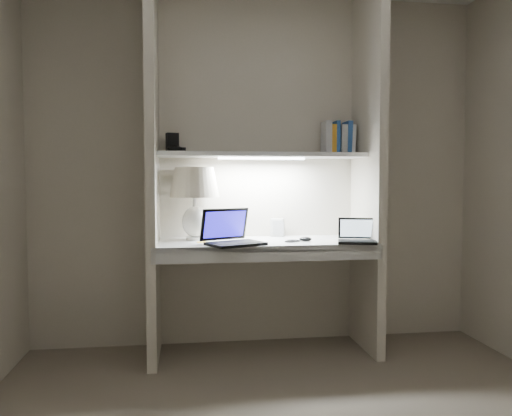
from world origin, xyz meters
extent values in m
cube|color=beige|center=(0.00, 1.50, 1.25)|extent=(3.20, 0.01, 2.50)
cube|color=beige|center=(-0.73, 1.23, 1.25)|extent=(0.06, 0.55, 2.50)
cube|color=beige|center=(0.73, 1.23, 1.25)|extent=(0.06, 0.55, 2.50)
cube|color=white|center=(0.00, 1.23, 0.75)|extent=(1.40, 0.55, 0.04)
cube|color=silver|center=(0.00, 0.96, 0.72)|extent=(1.46, 0.03, 0.10)
cube|color=silver|center=(0.00, 1.32, 1.35)|extent=(1.40, 0.36, 0.03)
cube|color=white|center=(0.00, 1.32, 1.33)|extent=(0.60, 0.04, 0.02)
cylinder|color=white|center=(-0.46, 1.33, 0.78)|extent=(0.12, 0.12, 0.02)
ellipsoid|color=white|center=(-0.46, 1.33, 0.89)|extent=(0.17, 0.17, 0.21)
cylinder|color=white|center=(-0.46, 1.33, 1.02)|extent=(0.03, 0.03, 0.09)
sphere|color=#FFD899|center=(-0.46, 1.33, 1.11)|extent=(0.05, 0.05, 0.05)
cube|color=black|center=(-0.21, 1.02, 0.78)|extent=(0.40, 0.35, 0.02)
cube|color=black|center=(-0.21, 1.02, 0.79)|extent=(0.33, 0.27, 0.00)
cube|color=black|center=(-0.27, 1.15, 0.89)|extent=(0.33, 0.20, 0.21)
cube|color=#1F18CC|center=(-0.27, 1.14, 0.89)|extent=(0.29, 0.17, 0.17)
cube|color=black|center=(0.58, 1.00, 0.78)|extent=(0.28, 0.24, 0.02)
cube|color=black|center=(0.58, 1.00, 0.79)|extent=(0.23, 0.18, 0.00)
cube|color=black|center=(0.61, 1.10, 0.86)|extent=(0.25, 0.12, 0.14)
cube|color=silver|center=(0.61, 1.10, 0.86)|extent=(0.22, 0.10, 0.12)
cube|color=silver|center=(0.14, 1.45, 0.83)|extent=(0.11, 0.09, 0.13)
ellipsoid|color=black|center=(0.27, 1.15, 0.79)|extent=(0.10, 0.08, 0.03)
torus|color=black|center=(0.19, 1.14, 0.78)|extent=(0.10, 0.10, 0.01)
cube|color=gold|center=(-0.41, 1.19, 0.77)|extent=(0.07, 0.07, 0.00)
cube|color=silver|center=(0.66, 1.40, 1.47)|extent=(0.03, 0.15, 0.21)
cube|color=#254E94|center=(0.63, 1.40, 1.48)|extent=(0.04, 0.15, 0.23)
cube|color=beige|center=(0.59, 1.40, 1.47)|extent=(0.04, 0.15, 0.21)
cube|color=#24549D|center=(0.55, 1.40, 1.48)|extent=(0.03, 0.15, 0.23)
cube|color=orange|center=(0.52, 1.40, 1.47)|extent=(0.03, 0.15, 0.21)
cube|color=silver|center=(0.48, 1.40, 1.48)|extent=(0.04, 0.15, 0.23)
cube|color=black|center=(-0.61, 1.43, 1.43)|extent=(0.09, 0.08, 0.14)
ellipsoid|color=black|center=(-0.59, 1.36, 1.39)|extent=(0.12, 0.10, 0.05)
camera|label=1|loc=(-0.51, -2.08, 1.18)|focal=35.00mm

